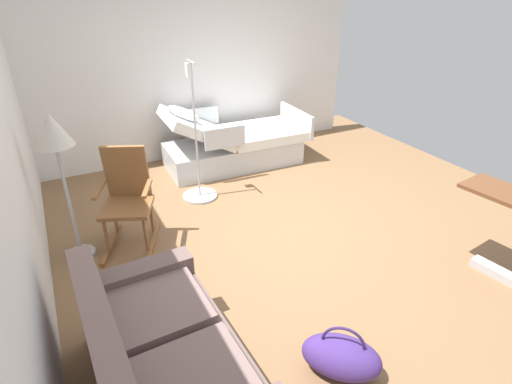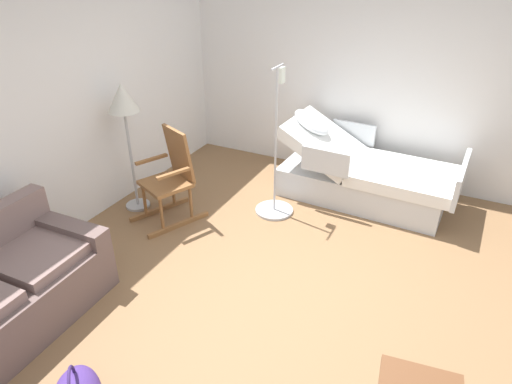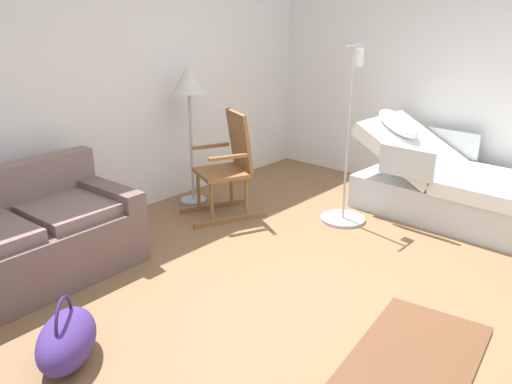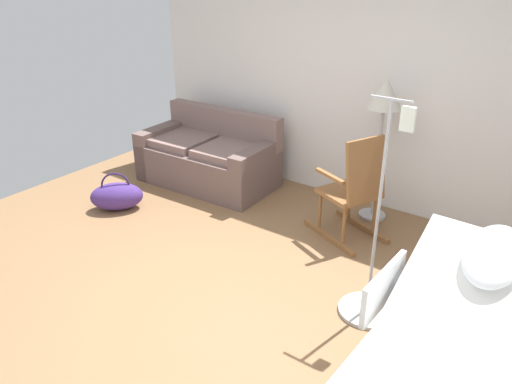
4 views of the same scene
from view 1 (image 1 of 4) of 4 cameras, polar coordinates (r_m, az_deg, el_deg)
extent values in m
plane|color=olive|center=(4.71, 4.14, -4.65)|extent=(6.26, 6.26, 0.00)
cube|color=white|center=(3.58, -31.38, 4.61)|extent=(5.21, 0.10, 2.70)
cube|color=white|center=(6.40, -7.84, 16.96)|extent=(0.10, 5.05, 2.70)
cube|color=silver|center=(6.18, -3.22, 5.40)|extent=(0.95, 1.96, 0.35)
cube|color=white|center=(6.27, 0.76, 8.18)|extent=(0.96, 1.19, 0.14)
cube|color=white|center=(5.86, -8.15, 8.73)|extent=(0.95, 0.94, 0.56)
ellipsoid|color=white|center=(5.75, -9.92, 10.60)|extent=(0.36, 0.50, 0.35)
cube|color=silver|center=(5.47, -4.31, 7.48)|extent=(0.06, 0.56, 0.28)
cube|color=silver|center=(6.38, -7.65, 10.27)|extent=(0.06, 0.56, 0.28)
cube|color=silver|center=(6.51, 5.58, 9.80)|extent=(0.95, 0.09, 0.36)
cylinder|color=black|center=(5.69, -9.26, 1.64)|extent=(0.10, 0.10, 0.10)
cylinder|color=black|center=(6.33, -11.16, 4.22)|extent=(0.10, 0.10, 0.10)
cylinder|color=black|center=(6.25, 4.88, 4.37)|extent=(0.10, 0.10, 0.10)
cylinder|color=black|center=(6.84, 1.89, 6.55)|extent=(0.10, 0.10, 0.10)
cube|color=#68534F|center=(2.97, -11.63, -23.43)|extent=(1.63, 0.90, 0.45)
cube|color=#7F6660|center=(3.03, -13.69, -15.04)|extent=(0.69, 0.67, 0.10)
cube|color=#7F6660|center=(2.63, -20.12, -19.63)|extent=(1.60, 0.21, 0.40)
cube|color=#68534F|center=(3.41, -15.71, -14.04)|extent=(0.21, 0.86, 0.60)
cube|color=brown|center=(4.61, -19.29, -6.73)|extent=(0.71, 0.34, 0.05)
cube|color=brown|center=(4.51, -13.97, -6.71)|extent=(0.71, 0.34, 0.05)
cylinder|color=brown|center=(4.24, -15.01, -5.59)|extent=(0.04, 0.04, 0.40)
cylinder|color=brown|center=(4.34, -20.01, -5.63)|extent=(0.04, 0.04, 0.40)
cylinder|color=brown|center=(4.55, -14.24, -3.06)|extent=(0.04, 0.04, 0.40)
cylinder|color=brown|center=(4.64, -18.91, -3.15)|extent=(0.04, 0.04, 0.40)
cube|color=brown|center=(4.34, -17.41, -2.07)|extent=(0.61, 0.62, 0.04)
cube|color=brown|center=(4.38, -17.43, 2.63)|extent=(0.28, 0.44, 0.60)
cube|color=brown|center=(4.17, -14.81, 0.49)|extent=(0.37, 0.19, 0.03)
cube|color=brown|center=(4.29, -20.86, 0.29)|extent=(0.37, 0.19, 0.03)
cylinder|color=#B2B5BA|center=(4.59, -22.97, -7.81)|extent=(0.28, 0.28, 0.03)
cylinder|color=#B2B5BA|center=(4.30, -24.40, -1.35)|extent=(0.03, 0.03, 1.15)
cone|color=beige|center=(4.03, -26.39, 7.73)|extent=(0.34, 0.34, 0.30)
cube|color=#B2B5BA|center=(4.54, 31.05, -9.89)|extent=(0.61, 0.20, 0.08)
cylinder|color=black|center=(4.62, 28.20, -8.59)|extent=(0.07, 0.07, 0.06)
ellipsoid|color=#472D7A|center=(3.16, 11.68, -21.43)|extent=(0.62, 0.62, 0.30)
torus|color=#312055|center=(3.06, 11.93, -19.83)|extent=(0.23, 0.22, 0.30)
cylinder|color=#B2B5BA|center=(5.34, -7.73, -0.50)|extent=(0.44, 0.44, 0.03)
cylinder|color=#B2B5BA|center=(5.00, -8.33, 8.02)|extent=(0.02, 0.02, 1.65)
cube|color=#B2B5BA|center=(4.79, -9.03, 17.35)|extent=(0.28, 0.02, 0.02)
cube|color=white|center=(4.92, -9.41, 16.29)|extent=(0.09, 0.04, 0.16)
camera|label=2|loc=(3.34, 60.77, 18.29)|focal=31.19mm
camera|label=3|loc=(4.05, 58.54, 7.57)|focal=36.59mm
camera|label=4|loc=(7.18, 13.11, 26.79)|focal=34.85mm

